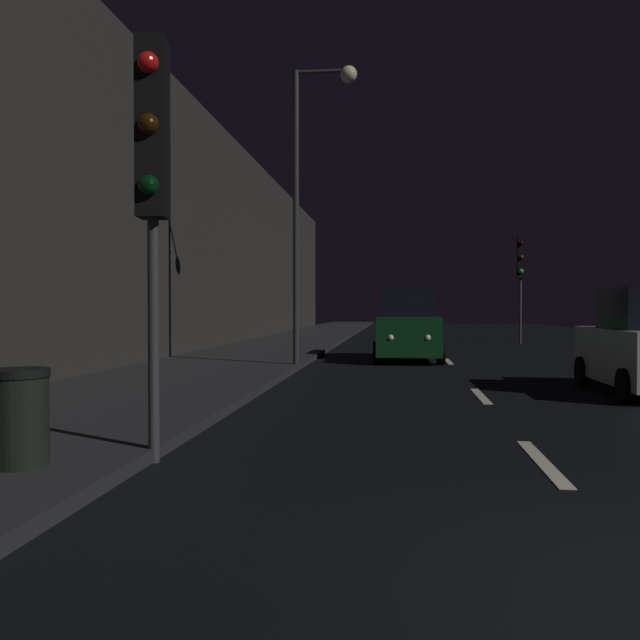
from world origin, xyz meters
TOP-DOWN VIEW (x-y plane):
  - ground at (0.00, 24.50)m, footprint 25.08×84.00m
  - sidewalk_left at (-6.34, 24.50)m, footprint 4.40×84.00m
  - building_facade_left at (-8.94, 21.00)m, footprint 0.80×63.00m
  - lane_centerline at (0.00, 9.31)m, footprint 0.16×15.72m
  - traffic_light_far_right at (4.04, 27.30)m, footprint 0.32×0.46m
  - traffic_light_near_left at (-4.14, 2.51)m, footprint 0.34×0.47m
  - streetlamp_overhead at (-3.81, 13.31)m, footprint 1.70×0.44m
  - trash_bin_curbside at (-5.11, 1.61)m, footprint 0.55×0.55m
  - car_approaching_headlights at (-1.22, 16.95)m, footprint 2.07×4.49m

SIDE VIEW (x-z plane):
  - ground at x=0.00m, z-range -0.02..0.00m
  - lane_centerline at x=0.00m, z-range 0.00..0.01m
  - sidewalk_left at x=-6.34m, z-range 0.00..0.15m
  - trash_bin_curbside at x=-5.11m, z-range 0.15..1.08m
  - car_approaching_headlights at x=-1.22m, z-range -0.10..2.17m
  - traffic_light_near_left at x=-4.14m, z-range 0.99..5.50m
  - traffic_light_far_right at x=4.04m, z-range 1.11..6.01m
  - building_facade_left at x=-8.94m, z-range 0.00..8.92m
  - streetlamp_overhead at x=-3.81m, z-range 1.22..9.22m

